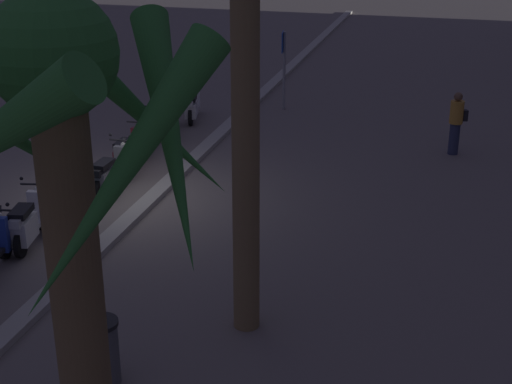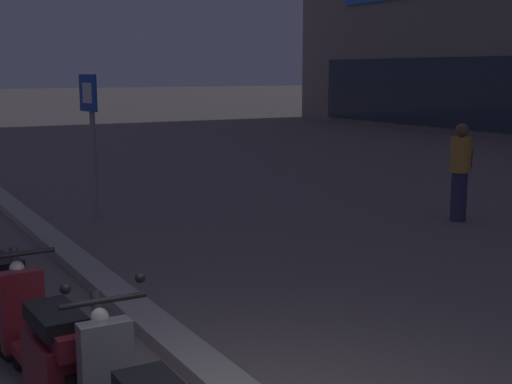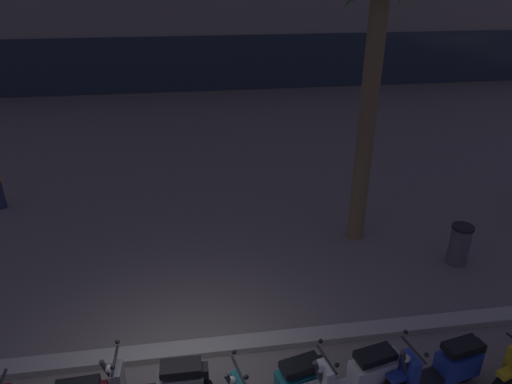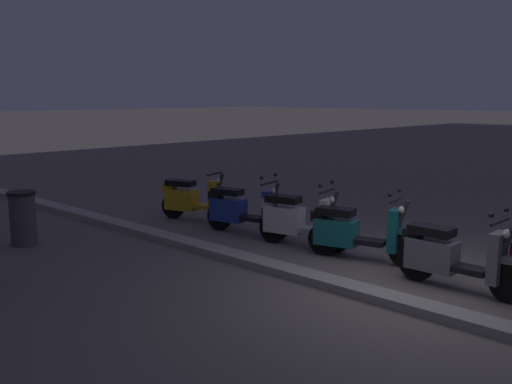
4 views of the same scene
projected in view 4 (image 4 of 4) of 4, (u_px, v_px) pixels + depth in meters
name	position (u px, v px, depth m)	size (l,w,h in m)	color
ground_plane	(414.00, 293.00, 7.51)	(200.00, 200.00, 0.00)	slate
curb_strip	(392.00, 300.00, 7.08)	(60.00, 0.36, 0.12)	#ADA89E
scooter_grey_mid_rear	(451.00, 257.00, 7.60)	(1.81, 0.56, 1.17)	black
scooter_teal_mid_centre	(354.00, 232.00, 8.98)	(1.84, 0.73, 1.17)	black
scooter_white_far_back	(297.00, 220.00, 9.78)	(1.71, 0.67, 1.17)	black
scooter_blue_gap_after_mid	(241.00, 210.00, 10.72)	(1.83, 0.67, 1.17)	black
scooter_yellow_lead_nearest	(192.00, 199.00, 11.84)	(1.68, 0.78, 1.04)	black
litter_bin	(23.00, 218.00, 9.86)	(0.48, 0.48, 0.95)	#56565B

